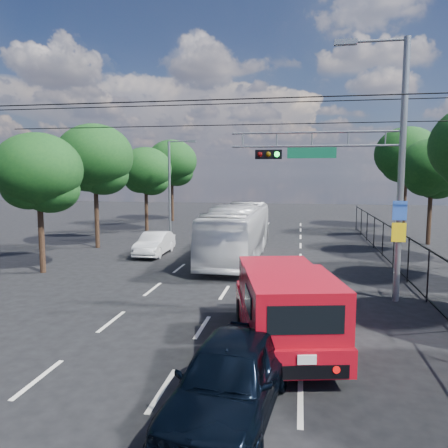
% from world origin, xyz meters
% --- Properties ---
extents(ground, '(120.00, 120.00, 0.00)m').
position_xyz_m(ground, '(0.00, 0.00, 0.00)').
color(ground, black).
rests_on(ground, ground).
extents(lane_markings, '(6.12, 38.00, 0.01)m').
position_xyz_m(lane_markings, '(-0.00, 14.00, 0.01)').
color(lane_markings, beige).
rests_on(lane_markings, ground).
extents(signal_mast, '(6.43, 0.39, 9.50)m').
position_xyz_m(signal_mast, '(5.28, 7.99, 5.24)').
color(signal_mast, slate).
rests_on(signal_mast, ground).
extents(streetlight_left, '(2.09, 0.22, 7.08)m').
position_xyz_m(streetlight_left, '(-6.33, 22.00, 3.94)').
color(streetlight_left, slate).
rests_on(streetlight_left, ground).
extents(utility_wires, '(22.00, 5.04, 0.74)m').
position_xyz_m(utility_wires, '(0.00, 8.83, 7.23)').
color(utility_wires, black).
rests_on(utility_wires, ground).
extents(fence_right, '(0.06, 34.03, 2.00)m').
position_xyz_m(fence_right, '(7.60, 12.17, 1.03)').
color(fence_right, black).
rests_on(fence_right, ground).
extents(tree_right_d, '(4.32, 4.32, 7.02)m').
position_xyz_m(tree_right_d, '(11.42, 22.02, 4.85)').
color(tree_right_d, black).
rests_on(tree_right_d, ground).
extents(tree_right_e, '(5.28, 5.28, 8.58)m').
position_xyz_m(tree_right_e, '(11.62, 30.02, 5.94)').
color(tree_right_e, black).
rests_on(tree_right_e, ground).
extents(tree_left_b, '(4.08, 4.08, 6.63)m').
position_xyz_m(tree_left_b, '(-9.18, 10.02, 4.58)').
color(tree_left_b, black).
rests_on(tree_left_b, ground).
extents(tree_left_c, '(4.80, 4.80, 7.80)m').
position_xyz_m(tree_left_c, '(-9.78, 17.02, 5.40)').
color(tree_left_c, black).
rests_on(tree_left_c, ground).
extents(tree_left_d, '(4.20, 4.20, 6.83)m').
position_xyz_m(tree_left_d, '(-9.38, 25.02, 4.72)').
color(tree_left_d, black).
rests_on(tree_left_d, ground).
extents(tree_left_e, '(4.92, 4.92, 7.99)m').
position_xyz_m(tree_left_e, '(-9.58, 33.02, 5.53)').
color(tree_left_e, black).
rests_on(tree_left_e, ground).
extents(red_pickup, '(3.36, 6.30, 2.23)m').
position_xyz_m(red_pickup, '(2.52, 2.90, 1.19)').
color(red_pickup, black).
rests_on(red_pickup, ground).
extents(navy_hatchback, '(2.37, 4.81, 1.58)m').
position_xyz_m(navy_hatchback, '(1.63, -0.76, 0.79)').
color(navy_hatchback, black).
rests_on(navy_hatchback, ground).
extents(white_bus, '(2.64, 10.80, 3.00)m').
position_xyz_m(white_bus, '(-0.48, 15.00, 1.50)').
color(white_bus, silver).
rests_on(white_bus, ground).
extents(white_van, '(1.45, 4.03, 1.32)m').
position_xyz_m(white_van, '(-5.40, 15.30, 0.66)').
color(white_van, silver).
rests_on(white_van, ground).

